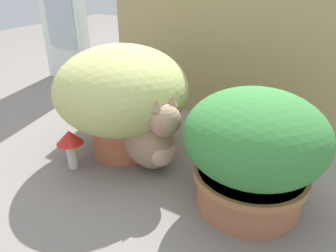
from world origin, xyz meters
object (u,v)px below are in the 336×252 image
(grass_planter, at_px, (122,94))
(cat, at_px, (150,137))
(mushroom_ornament_red, at_px, (70,141))
(leafy_planter, at_px, (254,149))
(mushroom_ornament_pink, at_px, (101,130))

(grass_planter, xyz_separation_m, cat, (0.15, -0.04, -0.12))
(cat, height_order, mushroom_ornament_red, cat)
(mushroom_ornament_red, bearing_deg, grass_planter, 67.18)
(grass_planter, distance_m, leafy_planter, 0.54)
(cat, xyz_separation_m, mushroom_ornament_pink, (-0.21, -0.03, -0.02))
(cat, distance_m, mushroom_ornament_red, 0.29)
(leafy_planter, bearing_deg, mushroom_ornament_red, -166.42)
(grass_planter, bearing_deg, cat, -14.49)
(grass_planter, relative_size, cat, 1.39)
(mushroom_ornament_pink, bearing_deg, mushroom_ornament_red, -100.18)
(cat, bearing_deg, leafy_planter, -2.02)
(leafy_planter, relative_size, cat, 1.15)
(grass_planter, height_order, leafy_planter, grass_planter)
(grass_planter, bearing_deg, mushroom_ornament_red, -112.82)
(mushroom_ornament_pink, bearing_deg, cat, 7.03)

